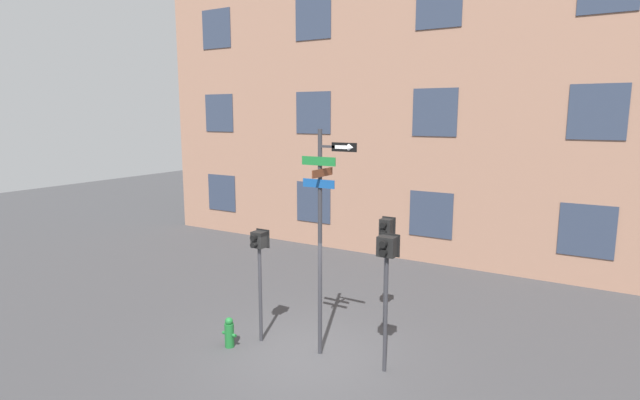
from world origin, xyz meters
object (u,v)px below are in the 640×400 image
at_px(fire_hydrant, 229,333).
at_px(pedestrian_signal_right, 387,264).
at_px(pedestrian_signal_across, 386,243).
at_px(street_sign_pole, 322,225).
at_px(pedestrian_signal_left, 259,256).

bearing_deg(fire_hydrant, pedestrian_signal_right, 13.15).
height_order(pedestrian_signal_across, fire_hydrant, pedestrian_signal_across).
height_order(street_sign_pole, pedestrian_signal_across, street_sign_pole).
bearing_deg(pedestrian_signal_right, pedestrian_signal_left, -176.34).
relative_size(pedestrian_signal_left, pedestrian_signal_right, 0.92).
distance_m(pedestrian_signal_right, fire_hydrant, 4.01).
relative_size(pedestrian_signal_right, fire_hydrant, 4.11).
bearing_deg(street_sign_pole, pedestrian_signal_across, 75.00).
xyz_separation_m(pedestrian_signal_left, fire_hydrant, (-0.42, -0.61, -1.70)).
relative_size(street_sign_pole, pedestrian_signal_left, 1.86).
bearing_deg(pedestrian_signal_across, pedestrian_signal_left, -133.20).
xyz_separation_m(pedestrian_signal_left, pedestrian_signal_right, (3.01, 0.19, 0.23)).
relative_size(pedestrian_signal_across, fire_hydrant, 3.94).
xyz_separation_m(pedestrian_signal_across, fire_hydrant, (-2.52, -2.85, -1.79)).
bearing_deg(pedestrian_signal_right, pedestrian_signal_across, 113.80).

